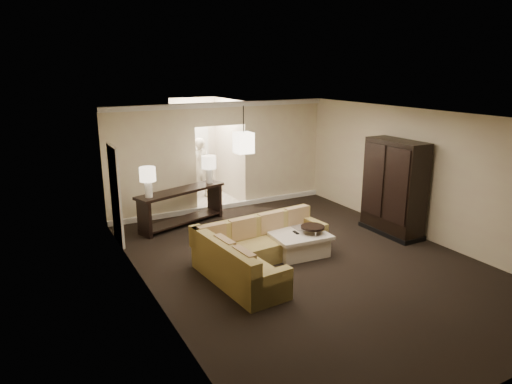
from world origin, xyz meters
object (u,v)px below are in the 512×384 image
coffee_table (297,242)px  person (199,164)px  sectional_sofa (257,251)px  armoire (394,190)px  drink_table (312,234)px  console_table (182,204)px

coffee_table → person: size_ratio=0.61×
sectional_sofa → armoire: bearing=-2.4°
sectional_sofa → armoire: 3.61m
coffee_table → drink_table: (0.23, -0.21, 0.20)m
person → armoire: bearing=124.4°
sectional_sofa → coffee_table: sectional_sofa is taller
coffee_table → console_table: size_ratio=0.51×
coffee_table → drink_table: size_ratio=1.99×
sectional_sofa → console_table: size_ratio=1.19×
drink_table → person: 5.04m
armoire → drink_table: size_ratio=3.59×
armoire → person: armoire is taller
sectional_sofa → drink_table: bearing=-3.6°
drink_table → console_table: bearing=120.8°
armoire → coffee_table: bearing=178.3°
console_table → person: (1.29, 2.11, 0.44)m
console_table → drink_table: size_ratio=3.93×
person → drink_table: bearing=100.4°
sectional_sofa → drink_table: sectional_sofa is taller
coffee_table → console_table: (-1.49, 2.68, 0.30)m
drink_table → person: size_ratio=0.31×
sectional_sofa → coffee_table: (1.04, 0.24, -0.09)m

